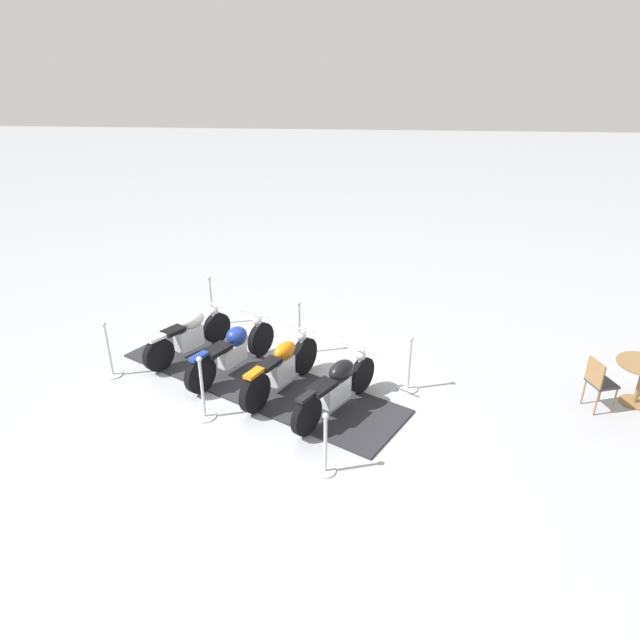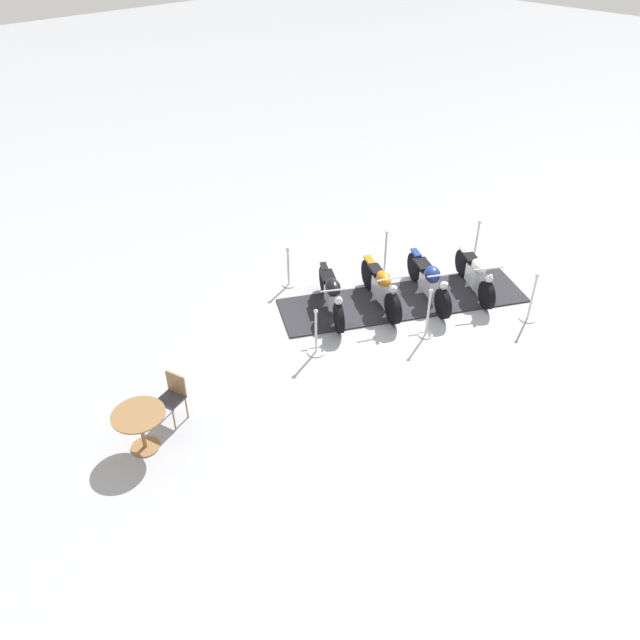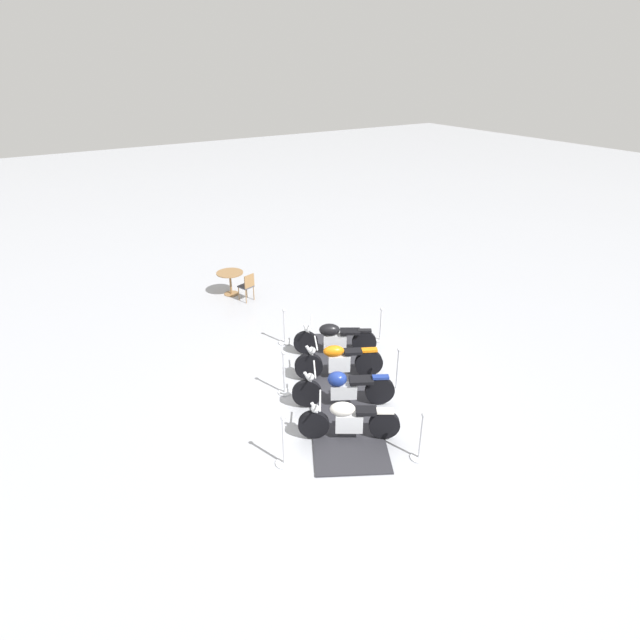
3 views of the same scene
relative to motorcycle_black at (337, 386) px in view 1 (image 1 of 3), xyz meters
The scene contains 13 objects.
ground_plane 1.79m from the motorcycle_black, 117.69° to the right, with size 80.00×80.00×0.00m, color #A8AAB2.
display_platform 1.78m from the motorcycle_black, 117.69° to the right, with size 5.62×1.50×0.04m, color #28282D.
motorcycle_black is the anchor object (origin of this frame).
motorcycle_copper 1.14m from the motorcycle_black, 118.28° to the right, with size 2.00×1.11×1.01m.
motorcycle_navy 2.28m from the motorcycle_black, 118.75° to the right, with size 2.09×1.24×0.98m.
motorcycle_cream 3.42m from the motorcycle_black, 118.84° to the right, with size 1.83×1.25×0.94m.
stanchion_right_front 1.47m from the motorcycle_black, 123.48° to the left, with size 0.36×0.36×1.06m.
stanchion_left_front 1.53m from the motorcycle_black, ahead, with size 0.30×0.30×1.02m.
stanchion_right_mid 2.15m from the motorcycle_black, 155.99° to the right, with size 0.32×0.32×1.15m.
stanchion_left_mid 2.20m from the motorcycle_black, 80.32° to the right, with size 0.36×0.36×1.14m.
stanchion_right_rear 4.30m from the motorcycle_black, 136.43° to the right, with size 0.36×0.36×1.15m.
stanchion_left_rear 4.33m from the motorcycle_black, 100.49° to the right, with size 0.34×0.34×1.11m.
cafe_chair_near_table 4.33m from the motorcycle_black, 96.25° to the left, with size 0.50×0.50×0.93m.
Camera 1 is at (8.56, 1.94, 5.37)m, focal length 31.12 mm.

